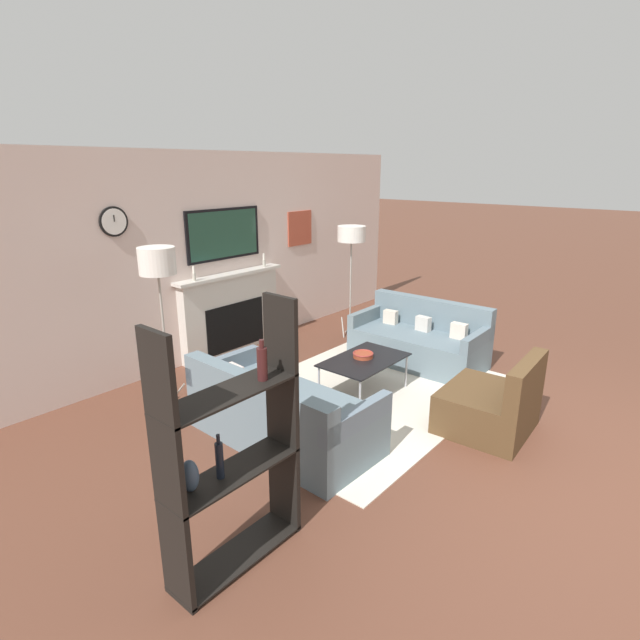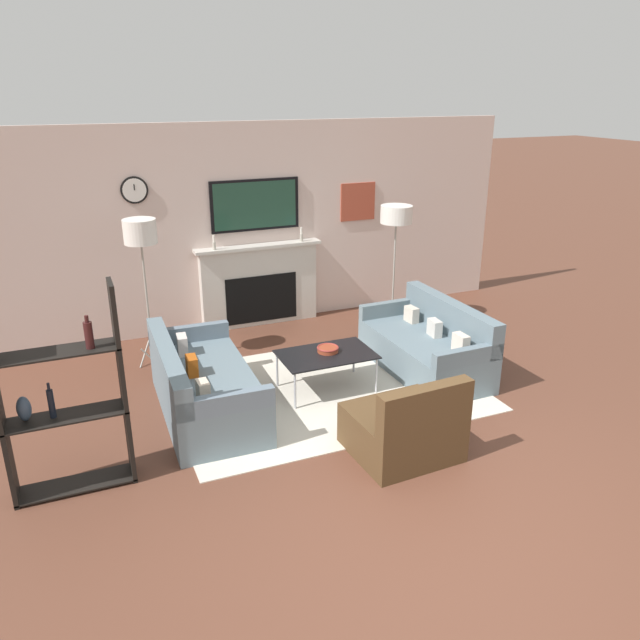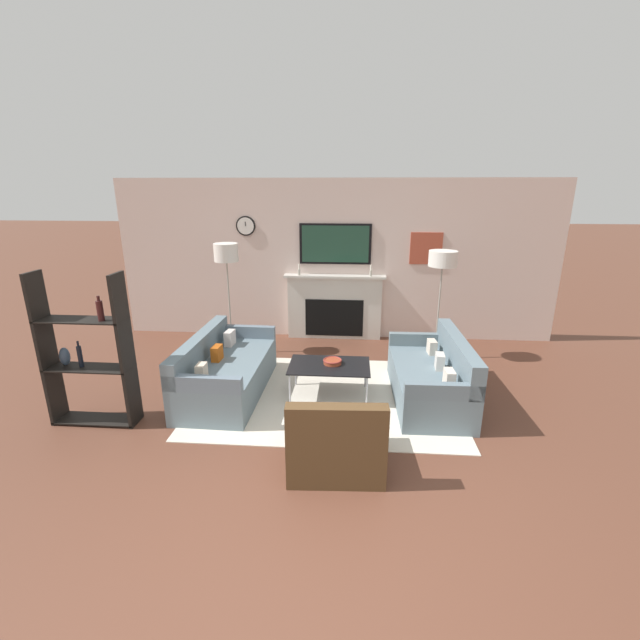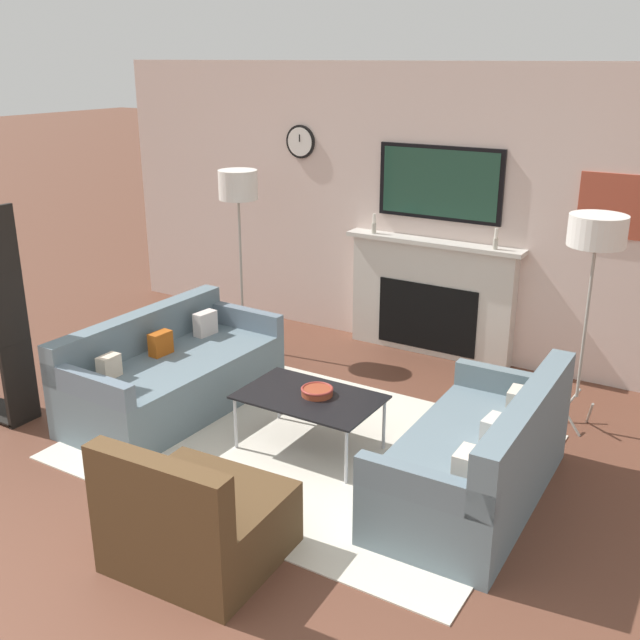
{
  "view_description": "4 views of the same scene",
  "coord_description": "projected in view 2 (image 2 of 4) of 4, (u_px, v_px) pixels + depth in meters",
  "views": [
    {
      "loc": [
        -4.29,
        -0.51,
        2.51
      ],
      "look_at": [
        0.04,
        3.13,
        0.76
      ],
      "focal_mm": 28.0,
      "sensor_mm": 36.0,
      "label": 1
    },
    {
      "loc": [
        -2.39,
        -3.12,
        3.12
      ],
      "look_at": [
        0.05,
        2.69,
        0.74
      ],
      "focal_mm": 35.0,
      "sensor_mm": 36.0,
      "label": 2
    },
    {
      "loc": [
        0.29,
        -2.45,
        2.57
      ],
      "look_at": [
        -0.13,
        3.15,
        0.8
      ],
      "focal_mm": 24.0,
      "sensor_mm": 36.0,
      "label": 3
    },
    {
      "loc": [
        2.65,
        -1.65,
        2.73
      ],
      "look_at": [
        -0.25,
        3.08,
        0.78
      ],
      "focal_mm": 42.0,
      "sensor_mm": 36.0,
      "label": 4
    }
  ],
  "objects": [
    {
      "name": "floor_lamp_left",
      "position": [
        140.0,
        234.0,
        6.84
      ],
      "size": [
        0.36,
        0.36,
        1.76
      ],
      "color": "#9E998E",
      "rests_on": "ground_plane"
    },
    {
      "name": "floor_lamp_right",
      "position": [
        396.0,
        216.0,
        8.02
      ],
      "size": [
        0.41,
        0.41,
        1.68
      ],
      "color": "#9E998E",
      "rests_on": "ground_plane"
    },
    {
      "name": "shelf_unit",
      "position": [
        62.0,
        400.0,
        4.87
      ],
      "size": [
        0.94,
        0.28,
        1.72
      ],
      "color": "black",
      "rests_on": "ground_plane"
    },
    {
      "name": "armchair",
      "position": [
        405.0,
        429.0,
        5.53
      ],
      "size": [
        0.92,
        0.85,
        0.8
      ],
      "color": "#523921",
      "rests_on": "ground_plane"
    },
    {
      "name": "couch_right",
      "position": [
        428.0,
        348.0,
        7.18
      ],
      "size": [
        0.86,
        1.72,
        0.81
      ],
      "color": "slate",
      "rests_on": "ground_plane"
    },
    {
      "name": "ground_plane",
      "position": [
        453.0,
        530.0,
        4.66
      ],
      "size": [
        60.0,
        60.0,
        0.0
      ],
      "primitive_type": "plane",
      "color": "brown"
    },
    {
      "name": "decorative_bowl",
      "position": [
        328.0,
        349.0,
        6.7
      ],
      "size": [
        0.24,
        0.24,
        0.06
      ],
      "color": "#9C3E26",
      "rests_on": "coffee_table"
    },
    {
      "name": "couch_left",
      "position": [
        203.0,
        388.0,
        6.23
      ],
      "size": [
        0.92,
        1.86,
        0.76
      ],
      "color": "slate",
      "rests_on": "ground_plane"
    },
    {
      "name": "fireplace_wall",
      "position": [
        256.0,
        236.0,
        8.37
      ],
      "size": [
        7.48,
        0.28,
        2.7
      ],
      "color": "beige",
      "rests_on": "ground_plane"
    },
    {
      "name": "area_rug",
      "position": [
        323.0,
        390.0,
        6.8
      ],
      "size": [
        3.23,
        2.36,
        0.01
      ],
      "color": "beige",
      "rests_on": "ground_plane"
    },
    {
      "name": "coffee_table",
      "position": [
        326.0,
        356.0,
        6.67
      ],
      "size": [
        1.01,
        0.64,
        0.43
      ],
      "color": "black",
      "rests_on": "ground_plane"
    }
  ]
}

